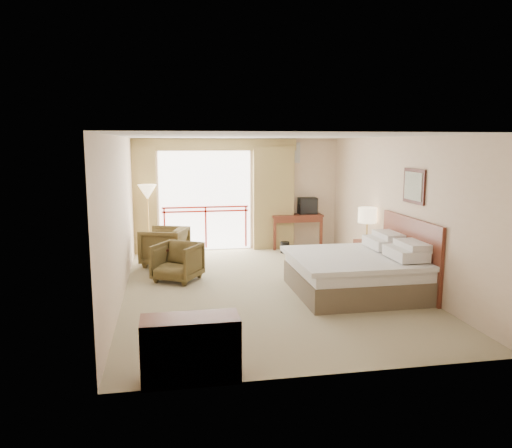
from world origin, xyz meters
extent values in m
plane|color=gray|center=(0.00, 0.00, 0.00)|extent=(7.00, 7.00, 0.00)
plane|color=white|center=(0.00, 0.00, 2.70)|extent=(7.00, 7.00, 0.00)
plane|color=beige|center=(0.00, 3.50, 1.35)|extent=(5.00, 0.00, 5.00)
plane|color=beige|center=(0.00, -3.50, 1.35)|extent=(5.00, 0.00, 5.00)
plane|color=beige|center=(-2.50, 0.00, 1.35)|extent=(0.00, 7.00, 7.00)
plane|color=beige|center=(2.50, 0.00, 1.35)|extent=(0.00, 7.00, 7.00)
plane|color=white|center=(-0.80, 3.48, 1.20)|extent=(2.40, 0.00, 2.40)
cube|color=#B51C0F|center=(-0.80, 3.46, 0.95)|extent=(2.09, 0.03, 0.04)
cube|color=#B51C0F|center=(-0.80, 3.46, 1.05)|extent=(2.09, 0.03, 0.04)
cube|color=#B51C0F|center=(-1.79, 3.46, 0.55)|extent=(0.04, 0.03, 1.00)
cube|color=#B51C0F|center=(-0.80, 3.46, 0.55)|extent=(0.04, 0.03, 1.00)
cube|color=#B51C0F|center=(0.19, 3.46, 0.55)|extent=(0.04, 0.03, 1.00)
cube|color=olive|center=(-2.45, 3.35, 1.25)|extent=(1.00, 0.26, 2.50)
cube|color=olive|center=(0.85, 3.35, 1.25)|extent=(1.00, 0.26, 2.50)
cube|color=olive|center=(-0.80, 3.38, 2.55)|extent=(4.40, 0.22, 0.28)
cube|color=silver|center=(1.30, 3.47, 2.35)|extent=(0.50, 0.04, 0.50)
cube|color=brown|center=(1.45, -0.60, 0.20)|extent=(2.05, 2.00, 0.40)
cube|color=white|center=(1.45, -0.60, 0.50)|extent=(2.01, 1.96, 0.22)
cube|color=white|center=(1.40, -0.60, 0.63)|extent=(2.09, 2.06, 0.08)
cube|color=white|center=(2.15, -1.05, 0.78)|extent=(0.50, 0.75, 0.18)
cube|color=white|center=(2.15, -0.15, 0.78)|extent=(0.50, 0.75, 0.18)
cube|color=white|center=(2.28, -1.05, 0.90)|extent=(0.40, 0.70, 0.14)
cube|color=white|center=(2.28, -0.15, 0.90)|extent=(0.40, 0.70, 0.14)
cube|color=#5B2216|center=(2.46, -0.60, 0.65)|extent=(0.06, 2.10, 1.30)
cube|color=black|center=(2.48, -0.60, 1.85)|extent=(0.03, 0.72, 0.60)
cube|color=silver|center=(2.46, -0.60, 1.85)|extent=(0.01, 0.60, 0.48)
cube|color=#5B2216|center=(2.30, 0.91, 0.30)|extent=(0.42, 0.50, 0.60)
cylinder|color=tan|center=(2.30, 0.96, 0.64)|extent=(0.15, 0.15, 0.04)
cylinder|color=tan|center=(2.30, 0.96, 0.84)|extent=(0.03, 0.03, 0.40)
cylinder|color=#FFE5B2|center=(2.30, 0.96, 1.13)|extent=(0.38, 0.38, 0.31)
cube|color=black|center=(2.25, 0.76, 0.64)|extent=(0.20, 0.16, 0.09)
cube|color=#5B2216|center=(1.43, 3.38, 0.81)|extent=(1.28, 0.62, 0.05)
cube|color=#5B2216|center=(0.85, 3.12, 0.40)|extent=(0.06, 0.06, 0.79)
cube|color=#5B2216|center=(2.02, 3.12, 0.40)|extent=(0.06, 0.06, 0.79)
cube|color=#5B2216|center=(0.85, 3.65, 0.40)|extent=(0.06, 0.06, 0.79)
cube|color=#5B2216|center=(2.02, 3.65, 0.40)|extent=(0.06, 0.06, 0.79)
cube|color=#5B2216|center=(1.43, 3.65, 0.48)|extent=(1.18, 0.03, 0.59)
cube|color=#5B2216|center=(1.43, 3.11, 0.73)|extent=(1.18, 0.03, 0.13)
cube|color=black|center=(1.73, 3.38, 1.04)|extent=(0.45, 0.35, 0.41)
cube|color=black|center=(1.73, 3.21, 1.04)|extent=(0.41, 0.02, 0.33)
cylinder|color=black|center=(1.08, 3.38, 0.96)|extent=(0.13, 0.13, 0.25)
cylinder|color=white|center=(1.23, 3.33, 0.88)|extent=(0.08, 0.08, 0.09)
cylinder|color=black|center=(1.02, 2.75, 0.13)|extent=(0.22, 0.22, 0.27)
imported|color=#44371C|center=(-1.80, 2.05, 0.00)|extent=(1.14, 1.13, 0.81)
imported|color=#44371C|center=(-1.56, 0.76, 0.00)|extent=(1.07, 1.08, 0.72)
cylinder|color=black|center=(-1.78, 1.30, 0.53)|extent=(0.50, 0.50, 0.04)
cylinder|color=black|center=(-1.78, 1.30, 0.27)|extent=(0.06, 0.06, 0.50)
cylinder|color=black|center=(-1.78, 1.30, 0.02)|extent=(0.36, 0.36, 0.03)
imported|color=white|center=(-1.78, 1.30, 0.55)|extent=(0.19, 0.25, 0.02)
cylinder|color=tan|center=(-2.15, 2.97, 0.01)|extent=(0.27, 0.27, 0.03)
cylinder|color=tan|center=(-2.15, 2.97, 0.72)|extent=(0.03, 0.03, 1.44)
cone|color=#FFE5B2|center=(-2.15, 2.97, 1.49)|extent=(0.42, 0.42, 0.34)
cube|color=#5B2216|center=(-1.52, -3.33, 0.36)|extent=(1.07, 0.45, 0.71)
cube|color=black|center=(-1.52, -3.55, 0.36)|extent=(0.98, 0.02, 0.63)
camera|label=1|loc=(-1.75, -8.55, 2.58)|focal=35.00mm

